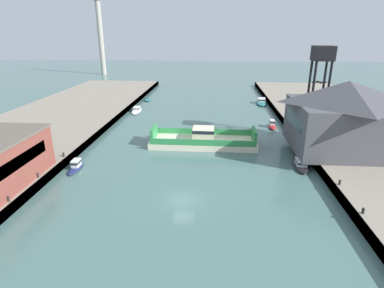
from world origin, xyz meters
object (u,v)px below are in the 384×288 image
(moored_boat_mid_left, at_px, (262,102))
(moored_boat_far_left, at_px, (137,110))
(chain_ferry, at_px, (203,140))
(crane_tower, at_px, (321,66))
(flagpole, at_px, (2,157))
(moored_boat_near_right, at_px, (300,164))
(moored_boat_mid_right, at_px, (76,166))
(smokestack_distant_a, at_px, (100,34))
(warehouse_shed, at_px, (344,116))
(moored_boat_near_left, at_px, (272,125))
(moored_boat_far_right, at_px, (148,99))

(moored_boat_mid_left, distance_m, moored_boat_far_left, 36.00)
(chain_ferry, relative_size, crane_tower, 1.20)
(moored_boat_mid_left, height_order, flagpole, flagpole)
(moored_boat_near_right, distance_m, moored_boat_mid_right, 34.11)
(crane_tower, xyz_separation_m, smokestack_distant_a, (-73.91, 94.22, 4.71))
(moored_boat_near_right, xyz_separation_m, warehouse_shed, (7.48, 5.29, 6.34))
(moored_boat_near_left, xyz_separation_m, moored_boat_mid_right, (-33.17, -24.48, -0.06))
(flagpole, bearing_deg, moored_boat_mid_left, 56.21)
(crane_tower, bearing_deg, flagpole, -149.38)
(moored_boat_near_left, xyz_separation_m, moored_boat_mid_left, (1.01, 24.30, -0.06))
(moored_boat_mid_right, relative_size, crane_tower, 0.30)
(crane_tower, bearing_deg, moored_boat_near_left, 130.45)
(moored_boat_far_right, bearing_deg, crane_tower, -40.76)
(moored_boat_far_right, bearing_deg, chain_ferry, -64.54)
(chain_ferry, relative_size, moored_boat_near_left, 3.99)
(moored_boat_near_left, height_order, flagpole, flagpole)
(moored_boat_far_left, xyz_separation_m, flagpole, (-4.73, -45.70, 5.09))
(moored_boat_far_right, relative_size, warehouse_shed, 0.32)
(crane_tower, bearing_deg, moored_boat_mid_left, 99.52)
(moored_boat_near_right, relative_size, moored_boat_far_left, 0.83)
(moored_boat_far_right, distance_m, flagpole, 60.31)
(crane_tower, xyz_separation_m, flagpole, (-43.97, -26.03, -8.39))
(moored_boat_mid_right, xyz_separation_m, moored_boat_far_left, (0.26, 36.72, -0.13))
(moored_boat_near_left, height_order, moored_boat_far_right, moored_boat_near_left)
(crane_tower, bearing_deg, moored_boat_mid_right, -156.66)
(moored_boat_mid_right, bearing_deg, moored_boat_far_right, 89.77)
(moored_boat_near_left, height_order, warehouse_shed, warehouse_shed)
(moored_boat_near_right, bearing_deg, flagpole, -162.17)
(moored_boat_far_left, bearing_deg, crane_tower, -26.62)
(moored_boat_mid_right, distance_m, flagpole, 11.19)
(moored_boat_mid_left, distance_m, moored_boat_far_right, 34.05)
(moored_boat_mid_left, height_order, crane_tower, crane_tower)
(moored_boat_near_right, bearing_deg, moored_boat_far_right, 125.36)
(moored_boat_near_right, relative_size, moored_boat_mid_right, 1.36)
(moored_boat_far_left, distance_m, crane_tower, 45.92)
(moored_boat_mid_left, distance_m, crane_tower, 34.84)
(moored_boat_near_left, height_order, moored_boat_mid_right, moored_boat_near_left)
(crane_tower, relative_size, smokestack_distant_a, 0.46)
(chain_ferry, xyz_separation_m, flagpole, (-23.20, -20.99, 4.48))
(moored_boat_mid_right, distance_m, moored_boat_far_right, 50.92)
(warehouse_shed, bearing_deg, moored_boat_mid_right, -168.18)
(moored_boat_near_right, relative_size, moored_boat_mid_left, 0.76)
(moored_boat_near_right, relative_size, smokestack_distant_a, 0.19)
(moored_boat_far_left, bearing_deg, warehouse_shed, -34.28)
(warehouse_shed, height_order, flagpole, warehouse_shed)
(moored_boat_near_right, height_order, moored_boat_far_left, moored_boat_near_right)
(moored_boat_far_right, distance_m, crane_tower, 53.64)
(moored_boat_near_left, distance_m, warehouse_shed, 18.90)
(moored_boat_far_left, bearing_deg, moored_boat_mid_left, 19.58)
(chain_ferry, distance_m, moored_boat_far_right, 43.11)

